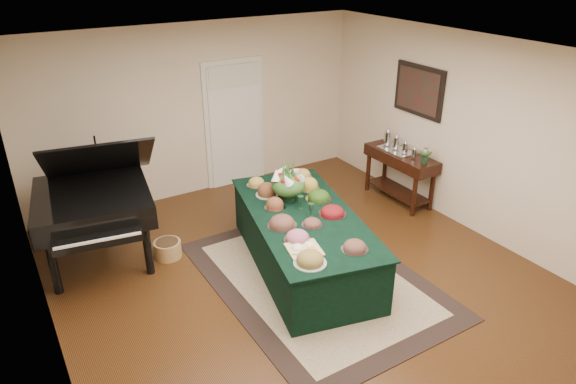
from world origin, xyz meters
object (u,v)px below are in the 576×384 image
floral_centerpiece (288,181)px  buffet_table (303,240)px  grand_piano (93,201)px  mahogany_sideboard (400,164)px

floral_centerpiece → buffet_table: bearing=-96.5°
floral_centerpiece → grand_piano: bearing=154.6°
buffet_table → mahogany_sideboard: mahogany_sideboard is taller
grand_piano → floral_centerpiece: bearing=-25.4°
buffet_table → floral_centerpiece: size_ratio=6.22×
floral_centerpiece → mahogany_sideboard: (2.27, 0.35, -0.38)m
floral_centerpiece → mahogany_sideboard: bearing=8.8°
buffet_table → floral_centerpiece: (0.05, 0.44, 0.63)m
grand_piano → buffet_table: bearing=-34.6°
floral_centerpiece → grand_piano: (-2.19, 1.04, -0.16)m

